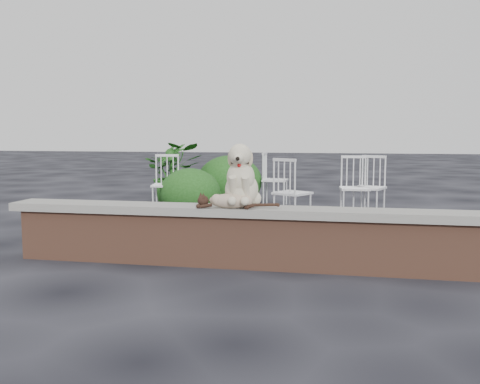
% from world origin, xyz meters
% --- Properties ---
extents(ground, '(60.00, 60.00, 0.00)m').
position_xyz_m(ground, '(0.00, 0.00, 0.00)').
color(ground, black).
rests_on(ground, ground).
extents(brick_wall, '(6.00, 0.30, 0.50)m').
position_xyz_m(brick_wall, '(0.00, 0.00, 0.25)').
color(brick_wall, brown).
rests_on(brick_wall, ground).
extents(capstone, '(6.20, 0.40, 0.08)m').
position_xyz_m(capstone, '(0.00, 0.00, 0.54)').
color(capstone, slate).
rests_on(capstone, brick_wall).
extents(dog, '(0.44, 0.56, 0.62)m').
position_xyz_m(dog, '(-0.75, 0.04, 0.89)').
color(dog, beige).
rests_on(dog, capstone).
extents(cat, '(0.93, 0.28, 0.16)m').
position_xyz_m(cat, '(-0.83, -0.11, 0.66)').
color(cat, tan).
rests_on(cat, capstone).
extents(chair_c, '(0.77, 0.77, 0.94)m').
position_xyz_m(chair_c, '(-0.50, 2.43, 0.47)').
color(chair_c, white).
rests_on(chair_c, ground).
extents(chair_e, '(0.57, 0.57, 0.94)m').
position_xyz_m(chair_e, '(-1.02, 4.41, 0.47)').
color(chair_e, white).
rests_on(chair_e, ground).
extents(chair_a, '(0.66, 0.66, 0.94)m').
position_xyz_m(chair_a, '(-2.61, 3.15, 0.47)').
color(chair_a, white).
rests_on(chair_a, ground).
extents(chair_d, '(0.72, 0.72, 0.94)m').
position_xyz_m(chair_d, '(0.57, 3.38, 0.47)').
color(chair_d, white).
rests_on(chair_d, ground).
extents(chair_b, '(0.62, 0.62, 0.94)m').
position_xyz_m(chair_b, '(0.35, 3.23, 0.47)').
color(chair_b, white).
rests_on(chair_b, ground).
extents(potted_plant_a, '(1.22, 1.13, 1.12)m').
position_xyz_m(potted_plant_a, '(-2.78, 4.12, 0.56)').
color(potted_plant_a, '#194413').
rests_on(potted_plant_a, ground).
extents(potted_plant_b, '(0.87, 0.87, 1.09)m').
position_xyz_m(potted_plant_b, '(-2.76, 3.86, 0.55)').
color(potted_plant_b, '#194413').
rests_on(potted_plant_b, ground).
extents(shrubbery, '(1.45, 2.20, 0.93)m').
position_xyz_m(shrubbery, '(-1.99, 4.04, 0.37)').
color(shrubbery, '#194413').
rests_on(shrubbery, ground).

